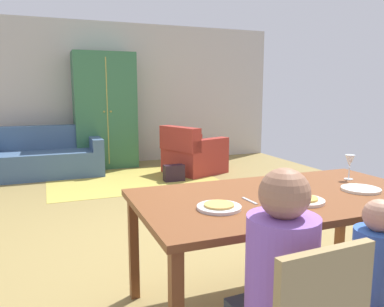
{
  "coord_description": "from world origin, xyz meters",
  "views": [
    {
      "loc": [
        -1.11,
        -3.36,
        1.41
      ],
      "look_at": [
        0.12,
        -0.19,
        0.85
      ],
      "focal_mm": 35.52,
      "sensor_mm": 36.0,
      "label": 1
    }
  ],
  "objects_px": {
    "wine_glass": "(350,162)",
    "handbag": "(174,173)",
    "plate_near_woman": "(361,189)",
    "person_child": "(367,297)",
    "dining_table": "(285,204)",
    "armchair": "(192,155)",
    "plate_near_man": "(219,207)",
    "person_man": "(275,302)",
    "plate_near_child": "(303,201)",
    "couch": "(45,158)",
    "armoire": "(105,111)"
  },
  "relations": [
    {
      "from": "person_man",
      "to": "handbag",
      "type": "distance_m",
      "value": 4.42
    },
    {
      "from": "plate_near_child",
      "to": "handbag",
      "type": "bearing_deg",
      "value": 83.18
    },
    {
      "from": "plate_near_woman",
      "to": "handbag",
      "type": "distance_m",
      "value": 3.76
    },
    {
      "from": "plate_near_child",
      "to": "armoire",
      "type": "height_order",
      "value": "armoire"
    },
    {
      "from": "plate_near_child",
      "to": "couch",
      "type": "bearing_deg",
      "value": 106.24
    },
    {
      "from": "wine_glass",
      "to": "couch",
      "type": "relative_size",
      "value": 0.1
    },
    {
      "from": "plate_near_child",
      "to": "handbag",
      "type": "relative_size",
      "value": 0.78
    },
    {
      "from": "dining_table",
      "to": "handbag",
      "type": "distance_m",
      "value": 3.68
    },
    {
      "from": "plate_near_woman",
      "to": "couch",
      "type": "bearing_deg",
      "value": 111.97
    },
    {
      "from": "person_child",
      "to": "wine_glass",
      "type": "bearing_deg",
      "value": 52.05
    },
    {
      "from": "person_child",
      "to": "armchair",
      "type": "bearing_deg",
      "value": 78.73
    },
    {
      "from": "dining_table",
      "to": "armoire",
      "type": "bearing_deg",
      "value": 93.97
    },
    {
      "from": "plate_near_man",
      "to": "handbag",
      "type": "height_order",
      "value": "plate_near_man"
    },
    {
      "from": "person_child",
      "to": "armchair",
      "type": "height_order",
      "value": "person_child"
    },
    {
      "from": "plate_near_woman",
      "to": "wine_glass",
      "type": "xyz_separation_m",
      "value": [
        0.16,
        0.28,
        0.12
      ]
    },
    {
      "from": "plate_near_woman",
      "to": "dining_table",
      "type": "bearing_deg",
      "value": 169.16
    },
    {
      "from": "plate_near_child",
      "to": "armoire",
      "type": "relative_size",
      "value": 0.12
    },
    {
      "from": "plate_near_woman",
      "to": "person_man",
      "type": "bearing_deg",
      "value": -150.46
    },
    {
      "from": "dining_table",
      "to": "armoire",
      "type": "relative_size",
      "value": 0.9
    },
    {
      "from": "dining_table",
      "to": "plate_near_man",
      "type": "xyz_separation_m",
      "value": [
        -0.52,
        -0.12,
        0.07
      ]
    },
    {
      "from": "plate_near_man",
      "to": "armoire",
      "type": "xyz_separation_m",
      "value": [
        0.16,
        5.28,
        0.28
      ]
    },
    {
      "from": "plate_near_child",
      "to": "armchair",
      "type": "bearing_deg",
      "value": 77.42
    },
    {
      "from": "wine_glass",
      "to": "armoire",
      "type": "bearing_deg",
      "value": 101.81
    },
    {
      "from": "plate_near_man",
      "to": "wine_glass",
      "type": "distance_m",
      "value": 1.25
    },
    {
      "from": "couch",
      "to": "handbag",
      "type": "distance_m",
      "value": 2.23
    },
    {
      "from": "wine_glass",
      "to": "plate_near_man",
      "type": "bearing_deg",
      "value": -166.03
    },
    {
      "from": "armchair",
      "to": "armoire",
      "type": "distance_m",
      "value": 1.85
    },
    {
      "from": "handbag",
      "to": "plate_near_child",
      "type": "bearing_deg",
      "value": -96.82
    },
    {
      "from": "person_man",
      "to": "plate_near_woman",
      "type": "bearing_deg",
      "value": 29.54
    },
    {
      "from": "dining_table",
      "to": "plate_near_woman",
      "type": "relative_size",
      "value": 7.6
    },
    {
      "from": "couch",
      "to": "armoire",
      "type": "bearing_deg",
      "value": 20.29
    },
    {
      "from": "person_child",
      "to": "handbag",
      "type": "distance_m",
      "value": 4.34
    },
    {
      "from": "dining_table",
      "to": "plate_near_woman",
      "type": "bearing_deg",
      "value": -10.84
    },
    {
      "from": "plate_near_child",
      "to": "armchair",
      "type": "height_order",
      "value": "armchair"
    },
    {
      "from": "plate_near_child",
      "to": "armchair",
      "type": "xyz_separation_m",
      "value": [
        0.95,
        4.27,
        -0.45
      ]
    },
    {
      "from": "plate_near_man",
      "to": "couch",
      "type": "height_order",
      "value": "couch"
    },
    {
      "from": "wine_glass",
      "to": "person_man",
      "type": "height_order",
      "value": "person_man"
    },
    {
      "from": "armchair",
      "to": "plate_near_man",
      "type": "bearing_deg",
      "value": -109.32
    },
    {
      "from": "plate_near_child",
      "to": "person_man",
      "type": "relative_size",
      "value": 0.23
    },
    {
      "from": "armoire",
      "to": "handbag",
      "type": "height_order",
      "value": "armoire"
    },
    {
      "from": "plate_near_man",
      "to": "person_man",
      "type": "bearing_deg",
      "value": -90.2
    },
    {
      "from": "wine_glass",
      "to": "handbag",
      "type": "height_order",
      "value": "wine_glass"
    },
    {
      "from": "plate_near_woman",
      "to": "wine_glass",
      "type": "distance_m",
      "value": 0.35
    },
    {
      "from": "armchair",
      "to": "armoire",
      "type": "height_order",
      "value": "armoire"
    },
    {
      "from": "couch",
      "to": "armchair",
      "type": "height_order",
      "value": "same"
    },
    {
      "from": "plate_near_man",
      "to": "person_child",
      "type": "height_order",
      "value": "person_child"
    },
    {
      "from": "dining_table",
      "to": "couch",
      "type": "bearing_deg",
      "value": 106.82
    },
    {
      "from": "plate_near_man",
      "to": "plate_near_woman",
      "type": "xyz_separation_m",
      "value": [
        1.04,
        0.02,
        0.0
      ]
    },
    {
      "from": "plate_near_woman",
      "to": "plate_near_child",
      "type": "bearing_deg",
      "value": -171.29
    },
    {
      "from": "plate_near_man",
      "to": "person_man",
      "type": "relative_size",
      "value": 0.23
    }
  ]
}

